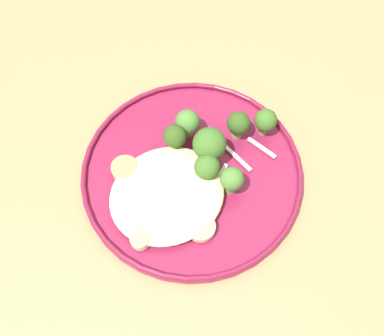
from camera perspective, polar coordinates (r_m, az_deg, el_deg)
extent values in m
plane|color=#47423D|center=(1.28, 2.32, -16.34)|extent=(6.00, 6.00, 0.00)
cube|color=#9E754C|center=(0.59, 4.81, -1.77)|extent=(1.40, 1.00, 0.04)
cube|color=olive|center=(1.37, 16.34, 18.32)|extent=(0.06, 0.06, 0.70)
cylinder|color=maroon|center=(0.57, 0.00, -0.71)|extent=(0.29, 0.29, 0.01)
torus|color=maroon|center=(0.56, 0.00, -0.31)|extent=(0.29, 0.29, 0.01)
ellipsoid|color=beige|center=(0.54, -3.32, -3.46)|extent=(0.15, 0.13, 0.02)
cylinder|color=beige|center=(0.52, 1.18, -7.87)|extent=(0.04, 0.04, 0.01)
cylinder|color=#988766|center=(0.52, 1.19, -7.65)|extent=(0.03, 0.03, 0.00)
cylinder|color=beige|center=(0.55, -4.90, -1.51)|extent=(0.04, 0.04, 0.01)
cylinder|color=#988766|center=(0.54, -4.96, -1.15)|extent=(0.03, 0.03, 0.00)
cylinder|color=#DBB77A|center=(0.56, -8.85, -0.18)|extent=(0.03, 0.03, 0.02)
cylinder|color=#8E774F|center=(0.55, -8.97, 0.23)|extent=(0.03, 0.03, 0.00)
cylinder|color=#DBB77A|center=(0.54, -2.36, -2.41)|extent=(0.03, 0.03, 0.01)
cylinder|color=#8E774F|center=(0.54, -2.38, -2.10)|extent=(0.03, 0.03, 0.00)
cylinder|color=beige|center=(0.55, 1.56, -0.68)|extent=(0.03, 0.03, 0.01)
cylinder|color=#988766|center=(0.55, 1.58, -0.35)|extent=(0.03, 0.03, 0.00)
cylinder|color=beige|center=(0.52, -6.87, -9.41)|extent=(0.02, 0.02, 0.01)
cylinder|color=#988766|center=(0.51, -6.97, -9.12)|extent=(0.02, 0.02, 0.00)
cylinder|color=#E5C689|center=(0.53, -2.71, -5.93)|extent=(0.03, 0.03, 0.01)
cylinder|color=#958159|center=(0.52, -2.75, -5.62)|extent=(0.02, 0.02, 0.00)
cylinder|color=#89A356|center=(0.59, -0.59, 4.98)|extent=(0.02, 0.02, 0.02)
sphere|color=#42702D|center=(0.57, -0.61, 6.14)|extent=(0.03, 0.03, 0.03)
cylinder|color=#7A994C|center=(0.55, 1.94, -0.91)|extent=(0.02, 0.02, 0.02)
sphere|color=#386023|center=(0.53, 2.01, 0.14)|extent=(0.03, 0.03, 0.03)
cylinder|color=#89A356|center=(0.59, 5.99, 4.77)|extent=(0.02, 0.02, 0.02)
sphere|color=#2D4C19|center=(0.57, 6.19, 5.94)|extent=(0.03, 0.03, 0.03)
cylinder|color=#7A994C|center=(0.60, 9.44, 5.14)|extent=(0.01, 0.01, 0.02)
sphere|color=#386023|center=(0.58, 9.74, 6.27)|extent=(0.03, 0.03, 0.03)
cylinder|color=#7A994C|center=(0.56, 2.24, 1.75)|extent=(0.02, 0.02, 0.02)
sphere|color=#386023|center=(0.54, 2.34, 3.20)|extent=(0.04, 0.04, 0.04)
cylinder|color=#7A994C|center=(0.55, 5.14, -2.43)|extent=(0.02, 0.02, 0.02)
sphere|color=#42702D|center=(0.53, 5.32, -1.43)|extent=(0.03, 0.03, 0.03)
cylinder|color=#7A994C|center=(0.57, -2.20, 3.05)|extent=(0.02, 0.02, 0.02)
sphere|color=#2D4C19|center=(0.55, -2.28, 4.26)|extent=(0.03, 0.03, 0.03)
cube|color=silver|center=(0.56, 3.60, -1.15)|extent=(0.04, 0.02, 0.00)
cube|color=silver|center=(0.59, 9.21, 2.66)|extent=(0.02, 0.04, 0.00)
cube|color=silver|center=(0.57, 6.01, 1.35)|extent=(0.01, 0.05, 0.00)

